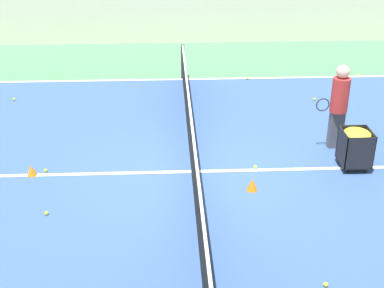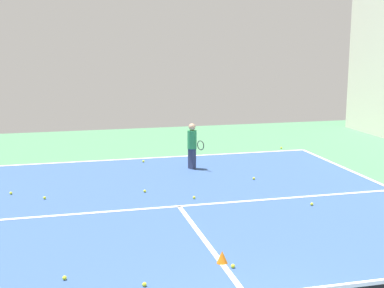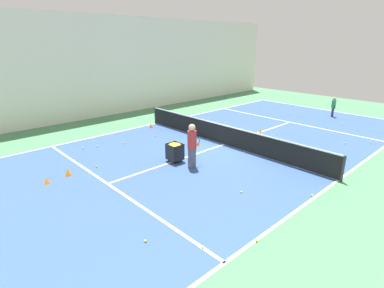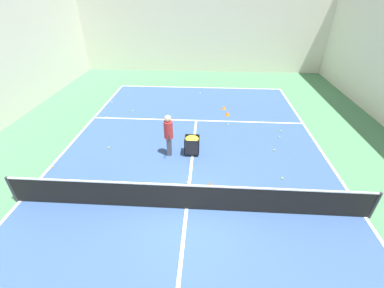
# 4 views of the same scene
# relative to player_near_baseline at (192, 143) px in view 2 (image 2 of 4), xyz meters

# --- Properties ---
(line_baseline_near) EXTENTS (11.13, 0.10, 0.00)m
(line_baseline_near) POSITION_rel_player_near_baseline_xyz_m (1.18, -1.73, -0.77)
(line_baseline_near) COLOR white
(line_baseline_near) RESTS_ON ground
(line_service_near) EXTENTS (11.13, 0.10, 0.00)m
(line_service_near) POSITION_rel_player_near_baseline_xyz_m (1.18, 3.46, -0.77)
(line_service_near) COLOR white
(line_service_near) RESTS_ON ground
(player_near_baseline) EXTENTS (0.45, 0.57, 1.35)m
(player_near_baseline) POSITION_rel_player_near_baseline_xyz_m (0.00, 0.00, 0.00)
(player_near_baseline) COLOR #2D3351
(player_near_baseline) RESTS_ON ground
(training_cone_1) EXTENTS (0.19, 0.19, 0.22)m
(training_cone_1) POSITION_rel_player_near_baseline_xyz_m (1.17, 6.72, -0.66)
(training_cone_1) COLOR orange
(training_cone_1) RESTS_ON ground
(tennis_ball_4) EXTENTS (0.07, 0.07, 0.07)m
(tennis_ball_4) POSITION_rel_player_near_baseline_xyz_m (1.76, 2.14, -0.73)
(tennis_ball_4) COLOR yellow
(tennis_ball_4) RESTS_ON ground
(tennis_ball_5) EXTENTS (0.07, 0.07, 0.07)m
(tennis_ball_5) POSITION_rel_player_near_baseline_xyz_m (0.71, 2.98, -0.73)
(tennis_ball_5) COLOR yellow
(tennis_ball_5) RESTS_ON ground
(tennis_ball_7) EXTENTS (0.07, 0.07, 0.07)m
(tennis_ball_7) POSITION_rel_player_near_baseline_xyz_m (-3.73, -2.10, -0.73)
(tennis_ball_7) COLOR yellow
(tennis_ball_7) RESTS_ON ground
(tennis_ball_8) EXTENTS (0.07, 0.07, 0.07)m
(tennis_ball_8) POSITION_rel_player_near_baseline_xyz_m (1.26, -1.18, -0.73)
(tennis_ball_8) COLOR yellow
(tennis_ball_8) RESTS_ON ground
(tennis_ball_9) EXTENTS (0.07, 0.07, 0.07)m
(tennis_ball_9) POSITION_rel_player_near_baseline_xyz_m (-1.31, 1.64, -0.73)
(tennis_ball_9) COLOR yellow
(tennis_ball_9) RESTS_ON ground
(tennis_ball_10) EXTENTS (0.07, 0.07, 0.07)m
(tennis_ball_10) POSITION_rel_player_near_baseline_xyz_m (-1.77, 4.14, -0.73)
(tennis_ball_10) COLOR yellow
(tennis_ball_10) RESTS_ON ground
(tennis_ball_17) EXTENTS (0.07, 0.07, 0.07)m
(tennis_ball_17) POSITION_rel_player_near_baseline_xyz_m (3.77, 6.73, -0.73)
(tennis_ball_17) COLOR yellow
(tennis_ball_17) RESTS_ON ground
(tennis_ball_20) EXTENTS (0.07, 0.07, 0.07)m
(tennis_ball_20) POSITION_rel_player_near_baseline_xyz_m (4.16, 2.14, -0.73)
(tennis_ball_20) COLOR yellow
(tennis_ball_20) RESTS_ON ground
(tennis_ball_21) EXTENTS (0.07, 0.07, 0.07)m
(tennis_ball_21) POSITION_rel_player_near_baseline_xyz_m (4.97, 1.52, -0.73)
(tennis_ball_21) COLOR yellow
(tennis_ball_21) RESTS_ON ground
(tennis_ball_23) EXTENTS (0.07, 0.07, 0.07)m
(tennis_ball_23) POSITION_rel_player_near_baseline_xyz_m (1.06, 6.95, -0.73)
(tennis_ball_23) COLOR yellow
(tennis_ball_23) RESTS_ON ground
(tennis_ball_25) EXTENTS (0.07, 0.07, 0.07)m
(tennis_ball_25) POSITION_rel_player_near_baseline_xyz_m (2.59, 7.27, -0.73)
(tennis_ball_25) COLOR yellow
(tennis_ball_25) RESTS_ON ground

